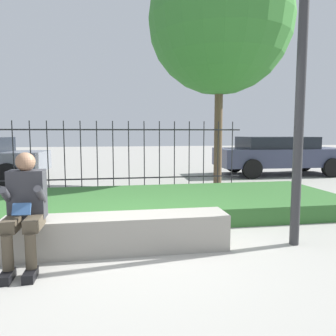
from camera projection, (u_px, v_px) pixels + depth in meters
The scene contains 8 objects.
ground_plane at pixel (131, 250), 4.09m from camera, with size 60.00×60.00×0.00m, color #9E9B93.
stone_bench at pixel (118, 235), 4.04m from camera, with size 2.73×0.50×0.45m.
person_seated_reader at pixel (25, 205), 3.55m from camera, with size 0.42×0.73×1.25m.
grass_berm at pixel (125, 204), 6.01m from camera, with size 8.03×2.55×0.29m.
iron_fence at pixel (121, 156), 7.92m from camera, with size 6.03×0.03×1.73m.
car_parked_right at pixel (279, 154), 11.28m from camera, with size 4.45×2.01×1.31m.
street_lamp at pixel (302, 60), 4.05m from camera, with size 0.28×0.28×3.82m.
tree_behind_fence at pixel (220, 22), 8.49m from camera, with size 3.74×3.74×6.19m.
Camera 1 is at (-0.21, -3.97, 1.47)m, focal length 35.00 mm.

